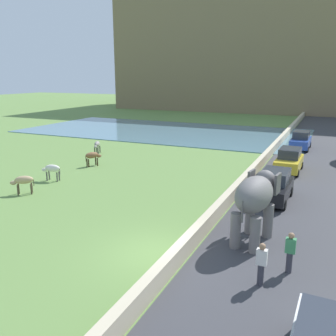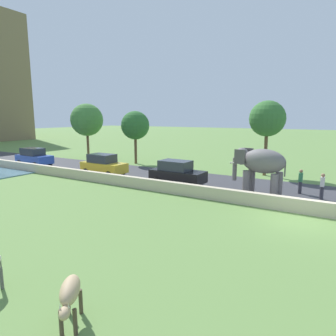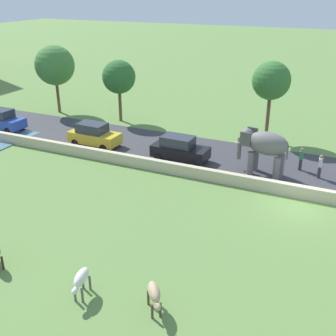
{
  "view_description": "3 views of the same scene",
  "coord_description": "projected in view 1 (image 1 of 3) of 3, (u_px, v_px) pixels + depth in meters",
  "views": [
    {
      "loc": [
        6.14,
        -12.12,
        7.09
      ],
      "look_at": [
        -2.24,
        6.28,
        1.93
      ],
      "focal_mm": 38.84,
      "sensor_mm": 36.0,
      "label": 1
    },
    {
      "loc": [
        -15.01,
        -1.68,
        4.94
      ],
      "look_at": [
        1.79,
        8.45,
        1.53
      ],
      "focal_mm": 31.79,
      "sensor_mm": 36.0,
      "label": 2
    },
    {
      "loc": [
        -21.82,
        -2.09,
        11.42
      ],
      "look_at": [
        -2.0,
        7.06,
        1.87
      ],
      "focal_mm": 44.71,
      "sensor_mm": 36.0,
      "label": 3
    }
  ],
  "objects": [
    {
      "name": "cow_brown",
      "position": [
        93.0,
        156.0,
        29.07
      ],
      "size": [
        0.94,
        1.38,
        1.15
      ],
      "color": "brown",
      "rests_on": "ground"
    },
    {
      "name": "cow_grey",
      "position": [
        97.0,
        145.0,
        33.74
      ],
      "size": [
        0.83,
        1.41,
        1.15
      ],
      "color": "gray",
      "rests_on": "ground"
    },
    {
      "name": "ground_plane",
      "position": [
        154.0,
        253.0,
        14.91
      ],
      "size": [
        220.0,
        220.0,
        0.0
      ],
      "primitive_type": "plane",
      "color": "#608442"
    },
    {
      "name": "cow_white",
      "position": [
        52.0,
        169.0,
        25.0
      ],
      "size": [
        1.42,
        0.66,
        1.15
      ],
      "color": "silver",
      "rests_on": "ground"
    },
    {
      "name": "person_beside_elephant",
      "position": [
        290.0,
        252.0,
        13.17
      ],
      "size": [
        0.36,
        0.22,
        1.63
      ],
      "color": "#33333D",
      "rests_on": "ground"
    },
    {
      "name": "cow_tan",
      "position": [
        23.0,
        181.0,
        22.18
      ],
      "size": [
        1.3,
        1.12,
        1.15
      ],
      "color": "tan",
      "rests_on": "ground"
    },
    {
      "name": "hill_distant",
      "position": [
        279.0,
        48.0,
        76.74
      ],
      "size": [
        64.0,
        28.0,
        25.61
      ],
      "primitive_type": "cube",
      "color": "#7F6B4C",
      "rests_on": "ground"
    },
    {
      "name": "car_yellow",
      "position": [
        289.0,
        160.0,
        27.27
      ],
      "size": [
        1.86,
        4.03,
        1.8
      ],
      "color": "gold",
      "rests_on": "ground"
    },
    {
      "name": "barrier_wall",
      "position": [
        264.0,
        158.0,
        30.2
      ],
      "size": [
        0.4,
        110.0,
        0.76
      ],
      "primitive_type": "cube",
      "color": "beige",
      "rests_on": "ground"
    },
    {
      "name": "elephant",
      "position": [
        256.0,
        197.0,
        15.51
      ],
      "size": [
        1.74,
        3.55,
        2.99
      ],
      "color": "slate",
      "rests_on": "ground"
    },
    {
      "name": "lake",
      "position": [
        163.0,
        131.0,
        47.56
      ],
      "size": [
        36.0,
        18.0,
        0.08
      ],
      "primitive_type": "cube",
      "color": "slate",
      "rests_on": "ground"
    },
    {
      "name": "car_black",
      "position": [
        274.0,
        186.0,
        20.95
      ],
      "size": [
        1.87,
        4.04,
        1.8
      ],
      "color": "black",
      "rests_on": "ground"
    },
    {
      "name": "car_blue",
      "position": [
        301.0,
        141.0,
        35.57
      ],
      "size": [
        1.85,
        4.03,
        1.8
      ],
      "color": "#2D4CA8",
      "rests_on": "ground"
    },
    {
      "name": "person_trailing",
      "position": [
        261.0,
        264.0,
        12.35
      ],
      "size": [
        0.36,
        0.22,
        1.63
      ],
      "color": "#33333D",
      "rests_on": "ground"
    },
    {
      "name": "road_surface",
      "position": [
        314.0,
        162.0,
        30.53
      ],
      "size": [
        7.0,
        120.0,
        0.06
      ],
      "primitive_type": "cube",
      "color": "#38383D",
      "rests_on": "ground"
    }
  ]
}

